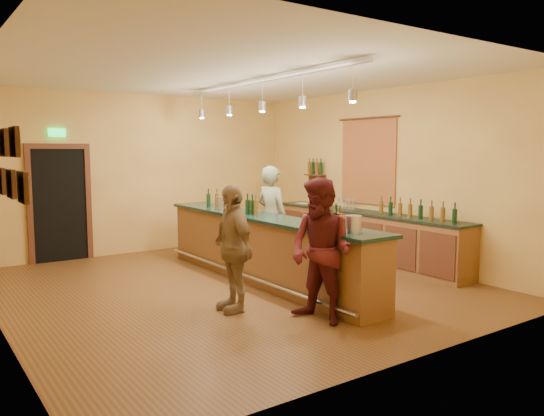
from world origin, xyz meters
TOP-DOWN VIEW (x-y plane):
  - floor at (0.00, 0.00)m, footprint 7.00×7.00m
  - ceiling at (0.00, 0.00)m, footprint 6.50×7.00m
  - wall_back at (0.00, 3.50)m, footprint 6.50×0.02m
  - wall_front at (0.00, -3.50)m, footprint 6.50×0.02m
  - wall_right at (3.25, 0.00)m, footprint 0.02×7.00m
  - doorway at (-1.70, 3.47)m, footprint 1.15×0.09m
  - tapestry at (3.23, 0.40)m, footprint 0.03×1.40m
  - bottle_shelf at (3.17, 1.90)m, footprint 0.17×0.55m
  - picture_grid at (-3.21, -0.75)m, footprint 0.06×2.20m
  - back_counter at (2.97, 0.18)m, footprint 0.60×4.55m
  - tasting_bar at (0.53, -0.00)m, footprint 0.73×5.10m
  - pendant_track at (0.53, -0.00)m, footprint 0.11×4.60m
  - bartender at (1.23, 0.73)m, footprint 0.55×0.73m
  - customer_a at (-0.02, -2.08)m, footprint 0.82×0.97m
  - customer_b at (-0.65, -1.06)m, footprint 0.50×1.00m
  - bar_stool at (1.65, 2.20)m, footprint 0.38×0.38m

SIDE VIEW (x-z plane):
  - floor at x=0.00m, z-range 0.00..0.00m
  - back_counter at x=2.97m, z-range -0.15..1.12m
  - tasting_bar at x=0.53m, z-range -0.08..1.30m
  - bar_stool at x=1.65m, z-range 0.25..1.05m
  - customer_b at x=-0.65m, z-range 0.00..1.65m
  - customer_a at x=-0.02m, z-range 0.00..1.75m
  - bartender at x=1.23m, z-range 0.00..1.80m
  - doorway at x=-1.70m, z-range -0.11..2.36m
  - wall_back at x=0.00m, z-range 0.00..3.20m
  - wall_front at x=0.00m, z-range 0.00..3.20m
  - wall_right at x=3.25m, z-range 0.00..3.20m
  - bottle_shelf at x=3.17m, z-range 1.39..1.94m
  - tapestry at x=3.23m, z-range 1.05..2.65m
  - picture_grid at x=-3.21m, z-range 1.60..2.30m
  - pendant_track at x=0.53m, z-range 2.73..3.24m
  - ceiling at x=0.00m, z-range 3.19..3.21m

